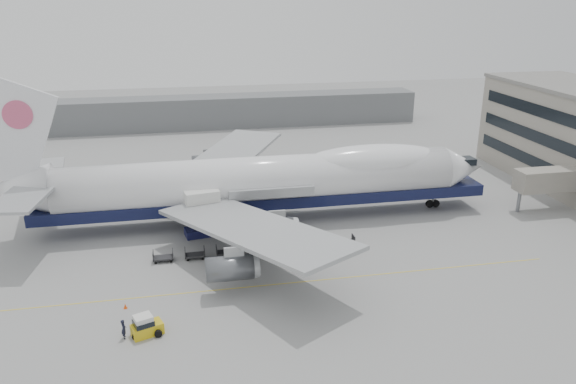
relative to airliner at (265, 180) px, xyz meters
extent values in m
plane|color=gray|center=(-0.64, -12.00, -5.62)|extent=(260.00, 260.00, 0.00)
cube|color=gold|center=(-0.64, -18.00, -5.62)|extent=(60.00, 0.15, 0.01)
cube|color=gray|center=(39.36, -4.00, -1.12)|extent=(9.00, 3.00, 3.00)
cylinder|color=slate|center=(35.36, -4.00, -4.12)|extent=(0.50, 0.50, 3.00)
cube|color=slate|center=(-10.64, 58.00, -2.12)|extent=(110.00, 8.00, 7.00)
cylinder|color=white|center=(-0.64, 0.00, 0.08)|extent=(52.00, 6.40, 6.40)
cube|color=#0E1233|center=(0.36, 0.00, -2.48)|extent=(60.00, 5.76, 1.50)
cone|color=white|center=(28.36, 0.00, 0.08)|extent=(6.00, 6.40, 6.40)
cone|color=white|center=(-31.14, 0.00, 0.68)|extent=(9.00, 6.40, 6.40)
ellipsoid|color=white|center=(14.96, 0.00, 1.84)|extent=(20.67, 5.78, 4.56)
cube|color=white|center=(-29.64, 0.00, 7.58)|extent=(10.52, 0.50, 13.56)
cylinder|color=#CE5074|center=(-29.14, 0.00, 10.08)|extent=(3.40, 0.30, 3.40)
cube|color=#9EA0A3|center=(-3.64, -14.28, -0.52)|extent=(20.35, 26.74, 2.26)
cube|color=#9EA0A3|center=(-3.64, 14.28, -0.52)|extent=(20.35, 26.74, 2.26)
cylinder|color=#595B60|center=(-6.64, 19.00, -2.72)|extent=(4.80, 2.60, 2.60)
cylinder|color=#595B60|center=(-0.64, 10.00, -2.72)|extent=(4.80, 2.60, 2.60)
cylinder|color=#595B60|center=(-0.64, -10.00, -2.72)|extent=(4.80, 2.60, 2.60)
cylinder|color=#595B60|center=(-6.64, -19.00, -2.72)|extent=(4.80, 2.60, 2.60)
cylinder|color=slate|center=(24.36, 0.00, -4.37)|extent=(0.36, 0.36, 2.50)
cylinder|color=black|center=(24.36, 0.00, -5.07)|extent=(1.10, 0.45, 1.10)
cylinder|color=slate|center=(-3.64, -3.00, -4.37)|extent=(0.36, 0.36, 2.50)
cylinder|color=black|center=(-3.64, -3.00, -5.07)|extent=(1.10, 0.45, 1.10)
cylinder|color=slate|center=(-3.64, 3.00, -4.37)|extent=(0.36, 0.36, 2.50)
cylinder|color=black|center=(-3.64, 3.00, -5.07)|extent=(1.10, 0.45, 1.10)
cube|color=#181A48|center=(-8.53, -3.50, -5.12)|extent=(4.90, 2.97, 1.01)
cube|color=silver|center=(-8.53, -3.50, -0.62)|extent=(4.57, 3.09, 2.02)
cube|color=#181A48|center=(-8.53, -4.51, -2.82)|extent=(3.25, 0.69, 3.62)
cube|color=#181A48|center=(-8.53, -2.49, -2.82)|extent=(3.25, 0.69, 3.62)
cube|color=slate|center=(-8.53, -2.03, -0.62)|extent=(2.36, 1.47, 0.15)
cylinder|color=black|center=(-10.18, -4.42, -5.21)|extent=(0.83, 0.32, 0.83)
cylinder|color=black|center=(-10.18, -2.58, -5.21)|extent=(0.83, 0.32, 0.83)
cylinder|color=black|center=(-6.88, -4.42, -5.21)|extent=(0.83, 0.32, 0.83)
cylinder|color=black|center=(-6.88, -2.58, -5.21)|extent=(0.83, 0.32, 0.83)
cube|color=gold|center=(-14.71, -24.81, -5.09)|extent=(3.06, 2.32, 1.07)
cube|color=silver|center=(-14.99, -24.91, -4.12)|extent=(1.94, 1.82, 0.97)
cube|color=black|center=(-14.99, -24.91, -4.31)|extent=(2.06, 1.95, 0.49)
cylinder|color=black|center=(-15.69, -25.44, -5.28)|extent=(0.68, 0.29, 0.68)
cylinder|color=black|center=(-15.69, -24.18, -5.28)|extent=(0.68, 0.29, 0.68)
cylinder|color=black|center=(-13.74, -25.44, -5.28)|extent=(0.68, 0.29, 0.68)
cylinder|color=black|center=(-13.74, -24.18, -5.28)|extent=(0.68, 0.29, 0.68)
imported|color=black|center=(-16.71, -25.01, -4.69)|extent=(0.56, 0.75, 1.86)
cone|color=#E94A0C|center=(-17.02, -19.85, -5.36)|extent=(0.34, 0.34, 0.53)
cube|color=#E94A0C|center=(-17.02, -19.85, -5.61)|extent=(0.36, 0.36, 0.03)
cube|color=#2D2D30|center=(-13.48, -10.12, -5.17)|extent=(2.30, 1.35, 0.18)
cube|color=#2D2D30|center=(-14.58, -10.12, -4.77)|extent=(0.08, 1.35, 0.90)
cube|color=#2D2D30|center=(-12.38, -10.12, -4.77)|extent=(0.08, 1.35, 0.90)
cylinder|color=black|center=(-14.33, -10.67, -5.47)|extent=(0.30, 0.12, 0.30)
cylinder|color=black|center=(-14.33, -9.57, -5.47)|extent=(0.30, 0.12, 0.30)
cylinder|color=black|center=(-12.63, -10.67, -5.47)|extent=(0.30, 0.12, 0.30)
cylinder|color=black|center=(-12.63, -9.57, -5.47)|extent=(0.30, 0.12, 0.30)
cube|color=#2D2D30|center=(-9.87, -10.12, -5.17)|extent=(2.30, 1.35, 0.18)
cube|color=#2D2D30|center=(-10.97, -10.12, -4.77)|extent=(0.08, 1.35, 0.90)
cube|color=#2D2D30|center=(-8.77, -10.12, -4.77)|extent=(0.08, 1.35, 0.90)
cylinder|color=black|center=(-10.72, -10.67, -5.47)|extent=(0.30, 0.12, 0.30)
cylinder|color=black|center=(-10.72, -9.57, -5.47)|extent=(0.30, 0.12, 0.30)
cylinder|color=black|center=(-9.02, -10.67, -5.47)|extent=(0.30, 0.12, 0.30)
cylinder|color=black|center=(-9.02, -9.57, -5.47)|extent=(0.30, 0.12, 0.30)
cube|color=#2D2D30|center=(-6.26, -10.12, -5.17)|extent=(2.30, 1.35, 0.18)
cube|color=#2D2D30|center=(-7.36, -10.12, -4.77)|extent=(0.08, 1.35, 0.90)
cube|color=#2D2D30|center=(-5.16, -10.12, -4.77)|extent=(0.08, 1.35, 0.90)
cylinder|color=black|center=(-7.11, -10.67, -5.47)|extent=(0.30, 0.12, 0.30)
cylinder|color=black|center=(-7.11, -9.57, -5.47)|extent=(0.30, 0.12, 0.30)
cylinder|color=black|center=(-5.41, -10.67, -5.47)|extent=(0.30, 0.12, 0.30)
cylinder|color=black|center=(-5.41, -9.57, -5.47)|extent=(0.30, 0.12, 0.30)
cube|color=#2D2D30|center=(-2.65, -10.12, -5.17)|extent=(2.30, 1.35, 0.18)
cube|color=#2D2D30|center=(-3.75, -10.12, -4.77)|extent=(0.08, 1.35, 0.90)
cube|color=#2D2D30|center=(-1.55, -10.12, -4.77)|extent=(0.08, 1.35, 0.90)
cylinder|color=black|center=(-3.50, -10.67, -5.47)|extent=(0.30, 0.12, 0.30)
cylinder|color=black|center=(-3.50, -9.57, -5.47)|extent=(0.30, 0.12, 0.30)
cylinder|color=black|center=(-1.80, -10.67, -5.47)|extent=(0.30, 0.12, 0.30)
cylinder|color=black|center=(-1.80, -9.57, -5.47)|extent=(0.30, 0.12, 0.30)
cube|color=#2D2D30|center=(0.96, -10.12, -5.17)|extent=(2.30, 1.35, 0.18)
cube|color=#2D2D30|center=(-0.14, -10.12, -4.77)|extent=(0.08, 1.35, 0.90)
cube|color=#2D2D30|center=(2.06, -10.12, -4.77)|extent=(0.08, 1.35, 0.90)
cylinder|color=black|center=(0.11, -10.67, -5.47)|extent=(0.30, 0.12, 0.30)
cylinder|color=black|center=(0.11, -9.57, -5.47)|extent=(0.30, 0.12, 0.30)
cylinder|color=black|center=(1.81, -10.67, -5.47)|extent=(0.30, 0.12, 0.30)
cylinder|color=black|center=(1.81, -9.57, -5.47)|extent=(0.30, 0.12, 0.30)
cube|color=#2D2D30|center=(4.57, -10.12, -5.17)|extent=(2.30, 1.35, 0.18)
cube|color=#2D2D30|center=(3.47, -10.12, -4.77)|extent=(0.08, 1.35, 0.90)
cube|color=#2D2D30|center=(5.67, -10.12, -4.77)|extent=(0.08, 1.35, 0.90)
cylinder|color=black|center=(3.72, -10.67, -5.47)|extent=(0.30, 0.12, 0.30)
cylinder|color=black|center=(3.72, -9.57, -5.47)|extent=(0.30, 0.12, 0.30)
cylinder|color=black|center=(5.42, -10.67, -5.47)|extent=(0.30, 0.12, 0.30)
cylinder|color=black|center=(5.42, -9.57, -5.47)|extent=(0.30, 0.12, 0.30)
cube|color=#2D2D30|center=(8.18, -10.12, -5.17)|extent=(2.30, 1.35, 0.18)
cube|color=#2D2D30|center=(7.08, -10.12, -4.77)|extent=(0.08, 1.35, 0.90)
cube|color=#2D2D30|center=(9.28, -10.12, -4.77)|extent=(0.08, 1.35, 0.90)
cylinder|color=black|center=(7.33, -10.67, -5.47)|extent=(0.30, 0.12, 0.30)
cylinder|color=black|center=(7.33, -9.57, -5.47)|extent=(0.30, 0.12, 0.30)
cylinder|color=black|center=(9.03, -10.67, -5.47)|extent=(0.30, 0.12, 0.30)
cylinder|color=black|center=(9.03, -9.57, -5.47)|extent=(0.30, 0.12, 0.30)
camera|label=1|loc=(-10.70, -69.91, 23.49)|focal=35.00mm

